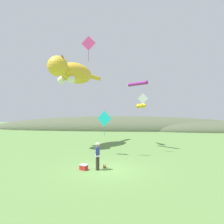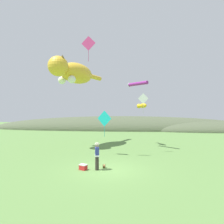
{
  "view_description": "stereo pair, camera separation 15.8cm",
  "coord_description": "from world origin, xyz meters",
  "px_view_note": "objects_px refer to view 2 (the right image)",
  "views": [
    {
      "loc": [
        1.29,
        -12.98,
        3.77
      ],
      "look_at": [
        0.0,
        4.0,
        3.79
      ],
      "focal_mm": 32.0,
      "sensor_mm": 36.0,
      "label": 1
    },
    {
      "loc": [
        1.45,
        -12.97,
        3.77
      ],
      "look_at": [
        0.0,
        4.0,
        3.79
      ],
      "focal_mm": 32.0,
      "sensor_mm": 36.0,
      "label": 2
    }
  ],
  "objects_px": {
    "picnic_cooler": "(83,167)",
    "kite_diamond_white": "(143,99)",
    "kite_fish_windsock": "(142,106)",
    "kite_diamond_pink": "(88,44)",
    "kite_tube_streamer": "(138,84)",
    "kite_spool": "(104,166)",
    "kite_diamond_teal": "(104,119)",
    "festival_attendant": "(97,155)",
    "kite_giant_cat": "(73,73)"
  },
  "relations": [
    {
      "from": "kite_giant_cat",
      "to": "kite_fish_windsock",
      "type": "distance_m",
      "value": 8.74
    },
    {
      "from": "kite_tube_streamer",
      "to": "kite_diamond_teal",
      "type": "distance_m",
      "value": 5.86
    },
    {
      "from": "kite_spool",
      "to": "kite_fish_windsock",
      "type": "distance_m",
      "value": 11.43
    },
    {
      "from": "kite_spool",
      "to": "kite_diamond_white",
      "type": "xyz_separation_m",
      "value": [
        3.0,
        5.46,
        4.9
      ]
    },
    {
      "from": "kite_spool",
      "to": "picnic_cooler",
      "type": "bearing_deg",
      "value": -158.12
    },
    {
      "from": "kite_fish_windsock",
      "to": "kite_diamond_teal",
      "type": "relative_size",
      "value": 0.93
    },
    {
      "from": "kite_fish_windsock",
      "to": "kite_diamond_pink",
      "type": "distance_m",
      "value": 9.93
    },
    {
      "from": "kite_spool",
      "to": "kite_diamond_white",
      "type": "relative_size",
      "value": 0.14
    },
    {
      "from": "picnic_cooler",
      "to": "kite_fish_windsock",
      "type": "height_order",
      "value": "kite_fish_windsock"
    },
    {
      "from": "kite_spool",
      "to": "kite_diamond_pink",
      "type": "distance_m",
      "value": 9.95
    },
    {
      "from": "kite_diamond_white",
      "to": "kite_diamond_teal",
      "type": "relative_size",
      "value": 0.82
    },
    {
      "from": "kite_giant_cat",
      "to": "kite_diamond_pink",
      "type": "bearing_deg",
      "value": -62.45
    },
    {
      "from": "festival_attendant",
      "to": "kite_fish_windsock",
      "type": "height_order",
      "value": "kite_fish_windsock"
    },
    {
      "from": "kite_fish_windsock",
      "to": "kite_diamond_pink",
      "type": "bearing_deg",
      "value": -124.71
    },
    {
      "from": "festival_attendant",
      "to": "kite_spool",
      "type": "distance_m",
      "value": 1.04
    },
    {
      "from": "festival_attendant",
      "to": "kite_diamond_white",
      "type": "height_order",
      "value": "kite_diamond_white"
    },
    {
      "from": "festival_attendant",
      "to": "kite_diamond_teal",
      "type": "distance_m",
      "value": 5.09
    },
    {
      "from": "kite_spool",
      "to": "kite_giant_cat",
      "type": "bearing_deg",
      "value": 118.25
    },
    {
      "from": "festival_attendant",
      "to": "kite_giant_cat",
      "type": "bearing_deg",
      "value": 114.83
    },
    {
      "from": "kite_tube_streamer",
      "to": "kite_giant_cat",
      "type": "bearing_deg",
      "value": 173.06
    },
    {
      "from": "picnic_cooler",
      "to": "kite_diamond_white",
      "type": "xyz_separation_m",
      "value": [
        4.32,
        5.99,
        4.85
      ]
    },
    {
      "from": "kite_diamond_white",
      "to": "kite_diamond_teal",
      "type": "xyz_separation_m",
      "value": [
        -3.49,
        -1.39,
        -1.83
      ]
    },
    {
      "from": "kite_spool",
      "to": "kite_diamond_teal",
      "type": "bearing_deg",
      "value": 96.78
    },
    {
      "from": "kite_diamond_white",
      "to": "kite_diamond_pink",
      "type": "bearing_deg",
      "value": -151.93
    },
    {
      "from": "picnic_cooler",
      "to": "kite_diamond_white",
      "type": "height_order",
      "value": "kite_diamond_white"
    },
    {
      "from": "picnic_cooler",
      "to": "kite_tube_streamer",
      "type": "bearing_deg",
      "value": 64.43
    },
    {
      "from": "kite_fish_windsock",
      "to": "kite_tube_streamer",
      "type": "bearing_deg",
      "value": -104.82
    },
    {
      "from": "kite_fish_windsock",
      "to": "kite_tube_streamer",
      "type": "height_order",
      "value": "kite_tube_streamer"
    },
    {
      "from": "kite_spool",
      "to": "picnic_cooler",
      "type": "relative_size",
      "value": 0.46
    },
    {
      "from": "kite_tube_streamer",
      "to": "kite_diamond_pink",
      "type": "xyz_separation_m",
      "value": [
        -4.25,
        -4.63,
        2.73
      ]
    },
    {
      "from": "festival_attendant",
      "to": "kite_giant_cat",
      "type": "distance_m",
      "value": 12.26
    },
    {
      "from": "kite_spool",
      "to": "kite_tube_streamer",
      "type": "distance_m",
      "value": 10.4
    },
    {
      "from": "picnic_cooler",
      "to": "kite_spool",
      "type": "bearing_deg",
      "value": 21.88
    },
    {
      "from": "picnic_cooler",
      "to": "kite_diamond_teal",
      "type": "relative_size",
      "value": 0.25
    },
    {
      "from": "kite_spool",
      "to": "kite_fish_windsock",
      "type": "height_order",
      "value": "kite_fish_windsock"
    },
    {
      "from": "kite_diamond_pink",
      "to": "kite_spool",
      "type": "bearing_deg",
      "value": -60.47
    },
    {
      "from": "kite_spool",
      "to": "kite_tube_streamer",
      "type": "relative_size",
      "value": 0.13
    },
    {
      "from": "kite_diamond_white",
      "to": "kite_giant_cat",
      "type": "bearing_deg",
      "value": 158.32
    },
    {
      "from": "kite_diamond_teal",
      "to": "kite_diamond_white",
      "type": "bearing_deg",
      "value": 21.74
    },
    {
      "from": "kite_fish_windsock",
      "to": "kite_diamond_pink",
      "type": "xyz_separation_m",
      "value": [
        -4.9,
        -7.07,
        4.95
      ]
    },
    {
      "from": "kite_tube_streamer",
      "to": "kite_diamond_white",
      "type": "height_order",
      "value": "kite_tube_streamer"
    },
    {
      "from": "kite_diamond_pink",
      "to": "kite_diamond_white",
      "type": "xyz_separation_m",
      "value": [
        4.68,
        2.5,
        -4.45
      ]
    },
    {
      "from": "picnic_cooler",
      "to": "kite_tube_streamer",
      "type": "relative_size",
      "value": 0.28
    },
    {
      "from": "kite_fish_windsock",
      "to": "kite_diamond_teal",
      "type": "distance_m",
      "value": 7.15
    },
    {
      "from": "kite_diamond_pink",
      "to": "kite_diamond_white",
      "type": "distance_m",
      "value": 6.93
    },
    {
      "from": "kite_spool",
      "to": "kite_diamond_white",
      "type": "height_order",
      "value": "kite_diamond_white"
    },
    {
      "from": "kite_tube_streamer",
      "to": "picnic_cooler",
      "type": "bearing_deg",
      "value": -115.57
    },
    {
      "from": "kite_tube_streamer",
      "to": "kite_diamond_teal",
      "type": "relative_size",
      "value": 0.91
    },
    {
      "from": "picnic_cooler",
      "to": "kite_tube_streamer",
      "type": "xyz_separation_m",
      "value": [
        3.89,
        8.13,
        6.57
      ]
    },
    {
      "from": "kite_giant_cat",
      "to": "kite_diamond_white",
      "type": "height_order",
      "value": "kite_giant_cat"
    }
  ]
}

